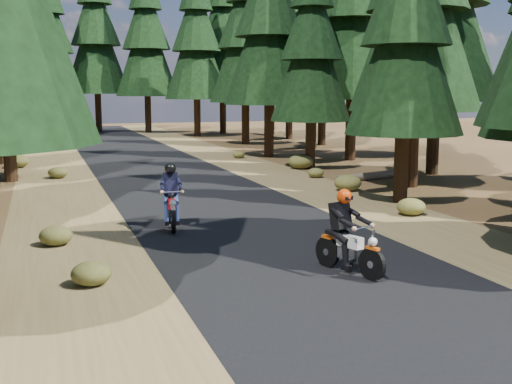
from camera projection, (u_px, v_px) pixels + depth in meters
ground at (276, 247)px, 15.16m from camera, size 120.00×120.00×0.00m
road at (220, 210)px, 19.84m from camera, size 6.00×100.00×0.01m
shoulder_l at (65, 220)px, 18.38m from camera, size 3.20×100.00×0.01m
shoulder_r at (353, 202)px, 21.30m from camera, size 3.20×100.00×0.01m
pine_forest at (136, 9)px, 33.61m from camera, size 34.59×55.08×16.32m
log_near at (378, 175)px, 26.89m from camera, size 4.57×1.77×0.32m
understory_shrubs at (225, 184)px, 23.63m from camera, size 14.65×29.54×0.70m
rider_lead at (349, 246)px, 12.89m from camera, size 1.16×2.00×1.71m
rider_follow at (171, 207)px, 17.17m from camera, size 0.85×2.02×1.75m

